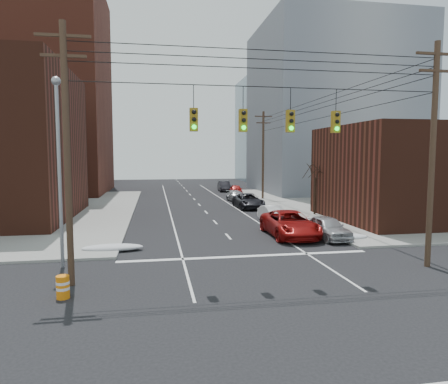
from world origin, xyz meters
name	(u,v)px	position (x,y,z in m)	size (l,w,h in m)	color
ground	(284,298)	(0.00, 0.00, 0.00)	(160.00, 160.00, 0.00)	black
sidewalk_ne	(431,202)	(27.00, 27.00, 0.07)	(40.00, 40.00, 0.15)	gray
building_brick_tall	(19,90)	(-24.00, 48.00, 15.00)	(24.00, 20.00, 30.00)	brown
building_brick_far	(52,153)	(-26.00, 74.00, 6.00)	(22.00, 18.00, 12.00)	#472015
building_office	(331,110)	(22.00, 44.00, 12.50)	(22.00, 20.00, 25.00)	gray
building_glass	(288,131)	(24.00, 70.00, 11.00)	(20.00, 18.00, 22.00)	gray
building_storefront	(427,174)	(18.00, 16.00, 4.00)	(16.00, 12.00, 8.00)	#472015
utility_pole_left	(67,150)	(-8.50, 3.00, 5.78)	(2.20, 0.28, 11.00)	#473323
utility_pole_right	(433,151)	(8.50, 3.00, 5.78)	(2.20, 0.28, 11.00)	#473323
utility_pole_far	(263,154)	(8.50, 34.00, 5.78)	(2.20, 0.28, 11.00)	#473323
traffic_signals	(267,119)	(0.10, 2.97, 7.17)	(17.00, 0.42, 2.02)	black
street_light	(59,156)	(-9.50, 6.00, 5.54)	(0.44, 0.44, 9.32)	gray
bare_tree	(315,191)	(9.59, 20.00, 2.32)	(2.09, 2.20, 4.93)	black
snow_nw	(113,248)	(-7.40, 9.00, 0.21)	(3.50, 1.08, 0.42)	silver
snow_ne	(346,237)	(7.40, 9.50, 0.21)	(3.00, 1.08, 0.42)	silver
snow_east_far	(318,225)	(7.40, 14.00, 0.21)	(4.00, 1.08, 0.42)	silver
red_pickup	(290,224)	(4.17, 11.33, 0.87)	(2.90, 6.28, 1.75)	maroon
parked_car_a	(327,227)	(6.40, 10.19, 0.76)	(1.79, 4.44, 1.51)	#AFB0B4
parked_car_b	(273,214)	(4.80, 17.26, 0.67)	(1.43, 4.10, 1.35)	white
parked_car_c	(248,201)	(4.80, 26.28, 0.77)	(2.55, 5.54, 1.54)	black
parked_car_d	(237,196)	(4.80, 32.41, 0.63)	(1.77, 4.34, 1.26)	#9D9DA2
parked_car_e	(236,190)	(6.40, 40.62, 0.70)	(1.66, 4.13, 1.41)	maroon
parked_car_f	(224,186)	(5.71, 46.48, 0.78)	(1.66, 4.75, 1.57)	black
lot_car_a	(37,211)	(-14.63, 20.63, 0.92)	(1.62, 4.65, 1.53)	silver
lot_car_b	(54,202)	(-15.00, 27.86, 0.86)	(2.36, 5.11, 1.42)	#B5B5BA
lot_car_d	(34,202)	(-17.04, 28.23, 0.85)	(1.65, 4.11, 1.40)	#A5A5AA
construction_barrel	(63,287)	(-8.50, 1.39, 0.46)	(0.66, 0.66, 0.90)	orange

